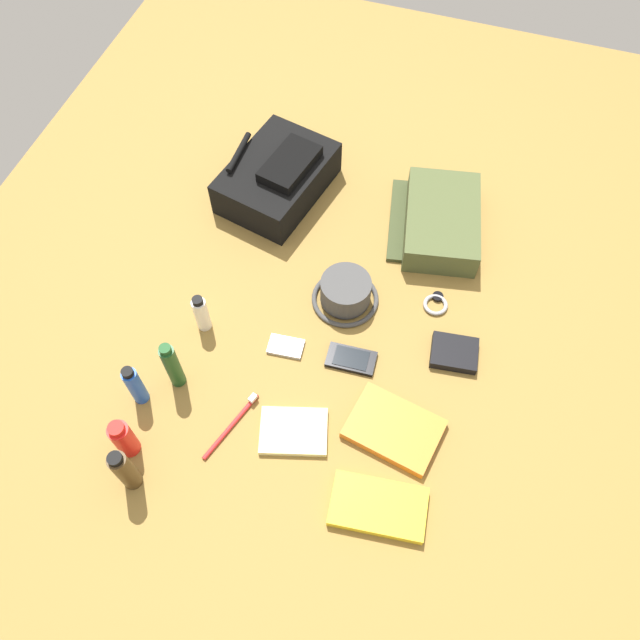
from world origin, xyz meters
TOP-DOWN VIEW (x-y plane):
  - ground_plane at (0.00, 0.00)m, footprint 2.64×2.02m
  - backpack at (0.39, 0.25)m, footprint 0.36×0.29m
  - toiletry_pouch at (0.39, -0.21)m, footprint 0.33×0.29m
  - bucket_hat at (0.10, -0.03)m, footprint 0.17×0.17m
  - cologne_bottle at (-0.49, 0.26)m, footprint 0.04×0.04m
  - sunscreen_spray at (-0.42, 0.30)m, footprint 0.05×0.05m
  - deodorant_spray at (-0.30, 0.33)m, footprint 0.03×0.03m
  - shampoo_bottle at (-0.24, 0.27)m, footprint 0.03×0.03m
  - toothpaste_tube at (-0.08, 0.27)m, footprint 0.03×0.03m
  - paperback_novel at (-0.38, -0.25)m, footprint 0.14×0.21m
  - travel_guidebook at (-0.20, -0.24)m, footprint 0.18×0.22m
  - cell_phone at (-0.06, -0.10)m, footprint 0.07×0.12m
  - media_player at (-0.08, 0.06)m, footprint 0.06×0.09m
  - wristwatch at (0.16, -0.26)m, footprint 0.07×0.06m
  - toothbrush at (-0.30, 0.11)m, footprint 0.18×0.07m
  - wallet at (0.03, -0.33)m, footprint 0.10×0.12m
  - notepad at (-0.28, -0.03)m, footprint 0.15×0.17m

SIDE VIEW (x-z plane):
  - ground_plane at x=0.00m, z-range -0.02..0.00m
  - media_player at x=-0.08m, z-range 0.00..0.01m
  - wristwatch at x=0.16m, z-range 0.00..0.01m
  - toothbrush at x=-0.30m, z-range 0.00..0.02m
  - cell_phone at x=-0.06m, z-range 0.00..0.01m
  - notepad at x=-0.28m, z-range 0.00..0.02m
  - travel_guidebook at x=-0.20m, z-range 0.00..0.02m
  - paperback_novel at x=-0.38m, z-range 0.00..0.02m
  - wallet at x=0.03m, z-range 0.00..0.02m
  - bucket_hat at x=0.10m, z-range 0.00..0.07m
  - toiletry_pouch at x=0.39m, z-range 0.00..0.08m
  - backpack at x=0.39m, z-range -0.01..0.12m
  - toothpaste_tube at x=-0.08m, z-range 0.00..0.12m
  - sunscreen_spray at x=-0.42m, z-range 0.00..0.12m
  - deodorant_spray at x=-0.30m, z-range 0.00..0.14m
  - cologne_bottle at x=-0.49m, z-range 0.00..0.15m
  - shampoo_bottle at x=-0.24m, z-range 0.00..0.16m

